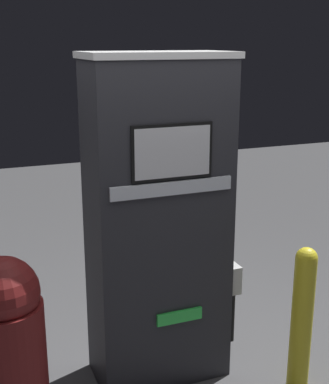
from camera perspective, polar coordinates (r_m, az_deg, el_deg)
gas_pump at (r=3.47m, az=-0.67°, el=-3.40°), size 0.98×0.51×2.17m
safety_bollard at (r=3.64m, az=14.46°, el=-12.73°), size 0.14×0.14×1.00m
trash_bin at (r=3.16m, az=-16.39°, el=-16.21°), size 0.42×0.42×1.15m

